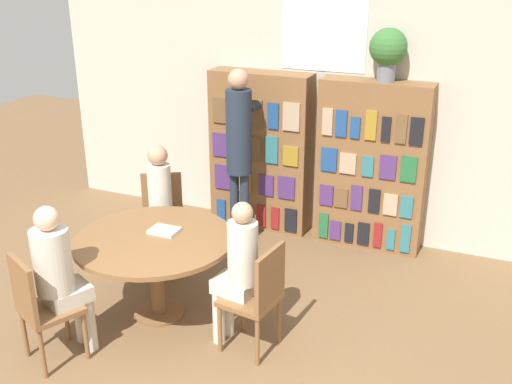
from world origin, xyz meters
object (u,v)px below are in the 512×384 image
(chair_left_side, at_px, (162,214))
(reading_table, at_px, (155,249))
(bookshelf_right, at_px, (371,166))
(bookshelf_left, at_px, (261,152))
(flower_vase, at_px, (388,50))
(librarian_standing, at_px, (239,141))
(seated_reader_left, at_px, (160,202))
(chair_near_camera, at_px, (40,305))
(chair_far_side, at_px, (258,294))
(seated_reader_right, at_px, (237,267))
(seated_reader_back, at_px, (59,271))

(chair_left_side, bearing_deg, reading_table, 90.00)
(bookshelf_right, bearing_deg, bookshelf_left, -179.99)
(flower_vase, xyz_separation_m, librarian_standing, (-1.35, -0.51, -0.93))
(chair_left_side, bearing_deg, seated_reader_left, 90.00)
(chair_left_side, bearing_deg, chair_near_camera, 63.00)
(chair_far_side, bearing_deg, seated_reader_left, 65.97)
(bookshelf_left, relative_size, seated_reader_right, 1.43)
(flower_vase, distance_m, seated_reader_left, 2.63)
(chair_far_side, relative_size, seated_reader_left, 0.72)
(seated_reader_right, xyz_separation_m, seated_reader_back, (-1.17, -0.64, 0.03))
(seated_reader_back, bearing_deg, flower_vase, 83.58)
(seated_reader_back, bearing_deg, seated_reader_left, 116.84)
(librarian_standing, bearing_deg, chair_left_side, -128.18)
(chair_left_side, bearing_deg, seated_reader_back, 65.82)
(bookshelf_left, relative_size, seated_reader_left, 1.40)
(chair_near_camera, relative_size, seated_reader_right, 0.73)
(bookshelf_left, height_order, chair_far_side, bookshelf_left)
(bookshelf_right, distance_m, librarian_standing, 1.39)
(bookshelf_left, bearing_deg, flower_vase, 0.21)
(chair_left_side, relative_size, seated_reader_back, 0.72)
(flower_vase, distance_m, seated_reader_back, 3.60)
(reading_table, bearing_deg, seated_reader_back, -115.62)
(chair_far_side, bearing_deg, reading_table, 90.00)
(bookshelf_left, xyz_separation_m, chair_far_side, (0.91, -2.21, -0.37))
(flower_vase, xyz_separation_m, chair_far_side, (-0.41, -2.21, -1.57))
(bookshelf_right, height_order, chair_left_side, bookshelf_right)
(bookshelf_left, xyz_separation_m, chair_near_camera, (-0.52, -2.98, -0.37))
(chair_near_camera, distance_m, seated_reader_left, 1.64)
(chair_left_side, relative_size, seated_reader_left, 0.72)
(bookshelf_right, distance_m, chair_near_camera, 3.48)
(flower_vase, bearing_deg, reading_table, -124.16)
(bookshelf_left, xyz_separation_m, reading_table, (-0.09, -2.07, -0.25))
(bookshelf_right, bearing_deg, flower_vase, 3.49)
(chair_near_camera, xyz_separation_m, seated_reader_back, (0.08, 0.16, 0.22))
(reading_table, relative_size, chair_far_side, 1.48)
(chair_near_camera, relative_size, seated_reader_back, 0.72)
(flower_vase, distance_m, chair_left_side, 2.73)
(chair_left_side, bearing_deg, flower_vase, -176.12)
(reading_table, xyz_separation_m, seated_reader_left, (-0.39, 0.72, 0.08))
(flower_vase, distance_m, chair_near_camera, 3.84)
(bookshelf_right, distance_m, flower_vase, 1.20)
(bookshelf_left, relative_size, reading_table, 1.32)
(seated_reader_back, bearing_deg, librarian_standing, 105.38)
(chair_left_side, bearing_deg, chair_far_side, 117.00)
(bookshelf_left, bearing_deg, chair_near_camera, -99.96)
(seated_reader_right, distance_m, seated_reader_back, 1.33)
(chair_near_camera, relative_size, chair_far_side, 1.00)
(bookshelf_right, height_order, seated_reader_right, bookshelf_right)
(reading_table, distance_m, seated_reader_right, 0.82)
(flower_vase, bearing_deg, librarian_standing, -159.44)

